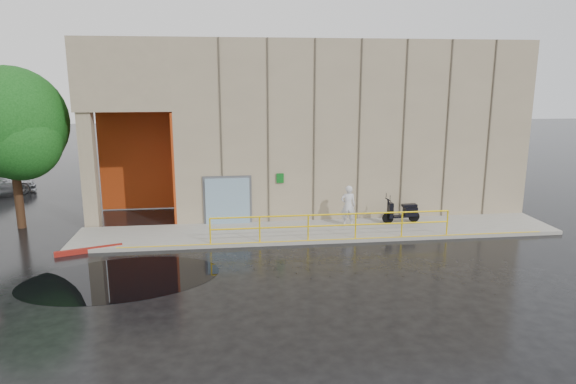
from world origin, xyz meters
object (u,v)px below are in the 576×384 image
object	(u,v)px
red_curb	(89,250)
tree_near	(13,127)
person	(348,206)
scooter	(402,206)

from	to	relation	value
red_curb	tree_near	bearing A→B (deg)	134.95
person	tree_near	size ratio (longest dim) A/B	0.25
scooter	tree_near	bearing A→B (deg)	169.65
red_curb	scooter	bearing A→B (deg)	8.67
person	red_curb	size ratio (longest dim) A/B	0.73
person	red_curb	bearing A→B (deg)	14.14
person	scooter	xyz separation A→B (m)	(2.44, 0.08, -0.12)
person	tree_near	world-z (taller)	tree_near
person	red_curb	distance (m)	10.53
red_curb	tree_near	distance (m)	6.63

